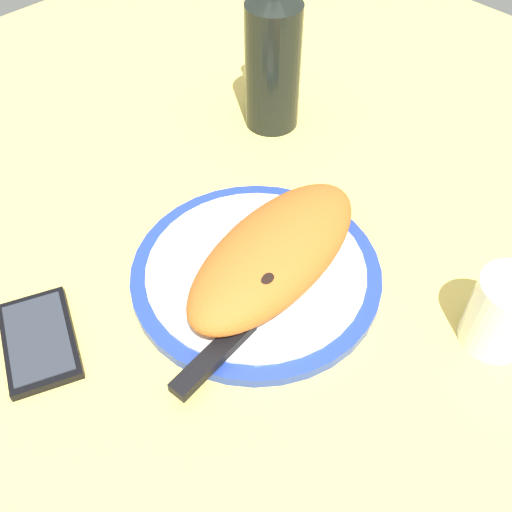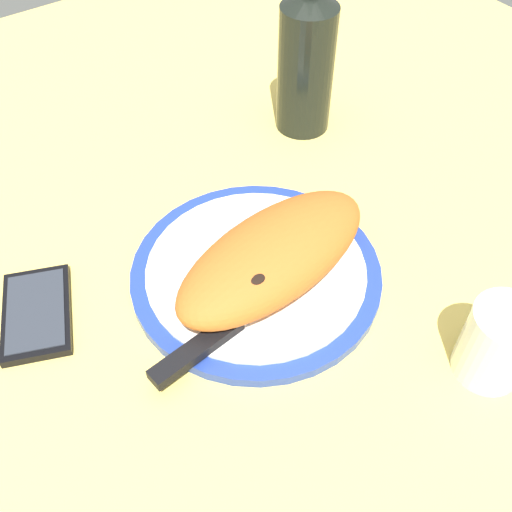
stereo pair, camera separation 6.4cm
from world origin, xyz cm
name	(u,v)px [view 1 (the left image)]	position (x,y,z in cm)	size (l,w,h in cm)	color
ground_plane	(256,286)	(0.00, 0.00, -1.50)	(150.00, 150.00, 3.00)	#EACC60
plate	(256,273)	(0.00, 0.00, 0.77)	(27.73, 27.73, 1.59)	#233D99
calzone	(275,253)	(-0.99, 1.80, 4.71)	(26.23, 14.32, 6.21)	#C16023
fork	(200,245)	(2.26, -6.76, 1.79)	(15.16, 2.26, 0.40)	silver
knife	(235,336)	(8.00, 5.16, 2.09)	(24.06, 4.45, 1.20)	silver
smartphone	(39,340)	(21.90, -9.15, 0.56)	(10.82, 13.36, 1.16)	black
water_glass	(501,316)	(-11.72, 22.59, 3.67)	(6.71, 6.71, 8.53)	silver
wine_bottle	(273,56)	(-21.92, -19.32, 10.31)	(7.52, 7.52, 26.68)	black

